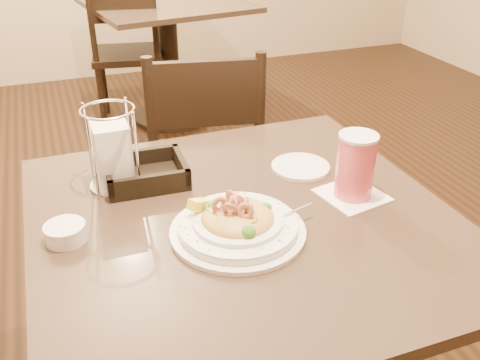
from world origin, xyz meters
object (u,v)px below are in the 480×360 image
object	(u,v)px
bread_basket	(146,174)
butter_ramekin	(65,233)
background_table	(168,41)
dining_chair_near	(205,159)
napkin_caddy	(113,153)
side_plate	(300,167)
dining_chair_far	(127,49)
pasta_bowl	(237,223)
main_table	(243,301)
drink_glass	(355,166)

from	to	relation	value
bread_basket	butter_ramekin	xyz separation A→B (m)	(-0.20, -0.18, -0.00)
background_table	dining_chair_near	xyz separation A→B (m)	(-0.25, -1.61, -0.02)
napkin_caddy	side_plate	size ratio (longest dim) A/B	1.35
side_plate	dining_chair_far	bearing A→B (deg)	92.02
background_table	bread_basket	bearing A→B (deg)	-104.61
side_plate	butter_ramekin	xyz separation A→B (m)	(-0.58, -0.12, 0.01)
dining_chair_far	pasta_bowl	size ratio (longest dim) A/B	2.97
dining_chair_far	butter_ramekin	bearing A→B (deg)	87.81
background_table	side_plate	distance (m)	2.27
bread_basket	side_plate	xyz separation A→B (m)	(0.38, -0.07, -0.01)
main_table	napkin_caddy	xyz separation A→B (m)	(-0.24, 0.23, 0.33)
background_table	butter_ramekin	xyz separation A→B (m)	(-0.77, -2.36, 0.26)
background_table	napkin_caddy	world-z (taller)	napkin_caddy
bread_basket	side_plate	world-z (taller)	bread_basket
napkin_caddy	background_table	bearing A→B (deg)	73.63
background_table	dining_chair_near	bearing A→B (deg)	-98.95
napkin_caddy	butter_ramekin	world-z (taller)	napkin_caddy
dining_chair_near	butter_ramekin	xyz separation A→B (m)	(-0.52, -0.75, 0.28)
main_table	background_table	world-z (taller)	same
pasta_bowl	napkin_caddy	xyz separation A→B (m)	(-0.20, 0.29, 0.06)
dining_chair_near	side_plate	distance (m)	0.70
dining_chair_near	drink_glass	size ratio (longest dim) A/B	5.84
background_table	dining_chair_far	size ratio (longest dim) A/B	1.10
background_table	bread_basket	distance (m)	2.27
dining_chair_near	bread_basket	xyz separation A→B (m)	(-0.31, -0.57, 0.29)
main_table	drink_glass	size ratio (longest dim) A/B	5.65
background_table	pasta_bowl	bearing A→B (deg)	-100.04
main_table	butter_ramekin	distance (m)	0.45
dining_chair_near	pasta_bowl	bearing A→B (deg)	89.42
dining_chair_far	side_plate	size ratio (longest dim) A/B	6.28
side_plate	pasta_bowl	bearing A→B (deg)	-139.34
dining_chair_far	main_table	bearing A→B (deg)	96.64
main_table	dining_chair_near	size ratio (longest dim) A/B	0.97
pasta_bowl	drink_glass	distance (m)	0.31
dining_chair_near	drink_glass	xyz separation A→B (m)	(0.12, -0.80, 0.34)
background_table	pasta_bowl	distance (m)	2.52
napkin_caddy	side_plate	xyz separation A→B (m)	(0.45, -0.08, -0.08)
dining_chair_far	napkin_caddy	world-z (taller)	napkin_caddy
dining_chair_far	bread_basket	world-z (taller)	dining_chair_far
napkin_caddy	butter_ramekin	bearing A→B (deg)	-124.62
side_plate	dining_chair_near	bearing A→B (deg)	95.94
drink_glass	butter_ramekin	world-z (taller)	drink_glass
main_table	dining_chair_far	size ratio (longest dim) A/B	0.97
background_table	drink_glass	distance (m)	2.44
dining_chair_near	butter_ramekin	bearing A→B (deg)	67.09
pasta_bowl	dining_chair_near	bearing A→B (deg)	77.92
pasta_bowl	drink_glass	size ratio (longest dim) A/B	1.96
pasta_bowl	butter_ramekin	bearing A→B (deg)	163.54
side_plate	butter_ramekin	world-z (taller)	butter_ramekin
pasta_bowl	napkin_caddy	distance (m)	0.36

